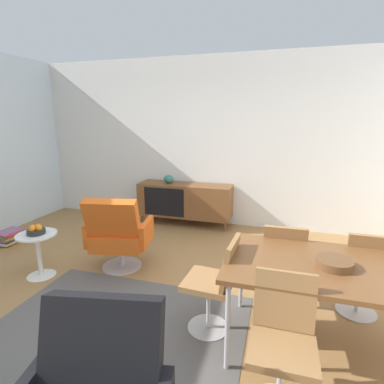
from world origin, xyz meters
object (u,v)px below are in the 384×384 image
dining_chair_front_left (283,339)px  lounge_chair_red (118,233)px  vase_cobalt (169,179)px  dining_chair_back_right (364,270)px  side_table_round (38,250)px  fruit_bowl (36,230)px  dining_chair_near_window (216,281)px  sideboard (185,200)px  dining_chair_back_left (283,260)px  wooden_bowl_on_table (334,263)px  magazine_stack (9,237)px  dining_table (334,271)px

dining_chair_front_left → lounge_chair_red: size_ratio=0.90×
vase_cobalt → dining_chair_back_right: size_ratio=0.20×
dining_chair_back_right → side_table_round: (-3.40, -0.22, -0.15)m
dining_chair_front_left → fruit_bowl: (-2.70, 0.90, 0.09)m
dining_chair_back_right → fruit_bowl: size_ratio=4.28×
dining_chair_near_window → dining_chair_back_right: bearing=24.4°
side_table_round → fruit_bowl: size_ratio=2.60×
sideboard → lounge_chair_red: 1.79m
lounge_chair_red → dining_chair_back_left: bearing=-5.6°
dining_chair_back_right → dining_chair_near_window: size_ratio=1.00×
fruit_bowl → dining_chair_near_window: bearing=-9.1°
dining_chair_front_left → dining_chair_back_left: size_ratio=1.00×
dining_chair_back_left → side_table_round: size_ratio=1.65×
wooden_bowl_on_table → dining_chair_back_right: dining_chair_back_right is taller
dining_chair_back_right → fruit_bowl: (-3.40, -0.22, 0.09)m
dining_chair_near_window → magazine_stack: dining_chair_near_window is taller
side_table_round → dining_chair_front_left: bearing=-18.4°
wooden_bowl_on_table → dining_chair_near_window: dining_chair_near_window is taller
sideboard → vase_cobalt: size_ratio=9.52×
sideboard → fruit_bowl: sideboard is taller
lounge_chair_red → side_table_round: lounge_chair_red is taller
dining_table → lounge_chair_red: lounge_chair_red is taller
dining_chair_back_right → side_table_round: size_ratio=1.65×
wooden_bowl_on_table → side_table_round: 3.09m
lounge_chair_red → magazine_stack: size_ratio=2.35×
lounge_chair_red → dining_chair_back_right: bearing=-4.1°
dining_table → magazine_stack: size_ratio=3.98×
wooden_bowl_on_table → dining_chair_front_left: size_ratio=0.30×
side_table_round → dining_chair_back_left: bearing=4.6°
side_table_round → lounge_chair_red: bearing=26.3°
vase_cobalt → wooden_bowl_on_table: 3.39m
side_table_round → vase_cobalt: bearing=70.0°
dining_chair_back_left → magazine_stack: dining_chair_back_left is taller
sideboard → lounge_chair_red: lounge_chair_red is taller
wooden_bowl_on_table → dining_chair_front_left: (-0.34, -0.53, -0.30)m
dining_chair_front_left → dining_chair_near_window: bearing=134.2°
fruit_bowl → vase_cobalt: bearing=69.9°
dining_chair_front_left → dining_chair_back_right: (0.70, 1.12, 0.00)m
wooden_bowl_on_table → vase_cobalt: bearing=131.6°
sideboard → dining_chair_back_left: 2.53m
wooden_bowl_on_table → lounge_chair_red: bearing=161.0°
dining_chair_back_right → dining_chair_near_window: 1.36m
vase_cobalt → dining_chair_back_left: bearing=-45.6°
dining_chair_back_right → dining_chair_near_window: (-1.24, -0.56, 0.00)m
vase_cobalt → dining_chair_back_left: (1.91, -1.95, -0.32)m
dining_table → dining_chair_near_window: dining_chair_near_window is taller
dining_table → dining_chair_back_right: bearing=57.9°
lounge_chair_red → side_table_round: 0.92m
dining_table → fruit_bowl: dining_table is taller
dining_chair_back_left → side_table_round: dining_chair_back_left is taller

